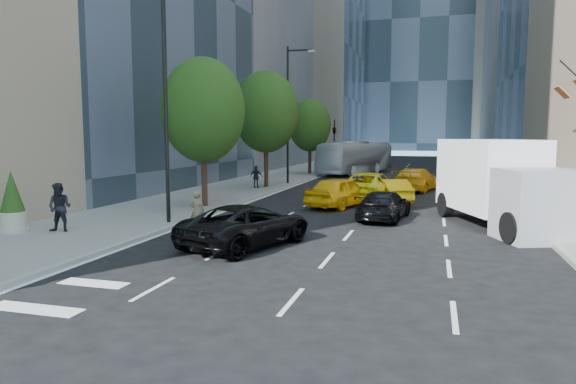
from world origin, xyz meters
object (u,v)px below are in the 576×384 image
(black_sedan_mercedes, at_px, (384,205))
(city_bus, at_px, (356,158))
(black_sedan_lincoln, at_px, (247,225))
(skateboarder, at_px, (197,214))
(box_truck, at_px, (500,183))
(planter_shrub, at_px, (12,203))

(black_sedan_mercedes, distance_m, city_bus, 26.89)
(black_sedan_lincoln, distance_m, city_bus, 33.21)
(skateboarder, distance_m, city_bus, 31.76)
(black_sedan_mercedes, distance_m, box_truck, 4.87)
(skateboarder, distance_m, planter_shrub, 6.82)
(city_bus, bearing_deg, box_truck, -52.23)
(black_sedan_lincoln, distance_m, black_sedan_mercedes, 7.85)
(skateboarder, xyz_separation_m, box_truck, (11.17, 4.80, 1.03))
(black_sedan_lincoln, xyz_separation_m, black_sedan_mercedes, (3.93, 6.80, -0.07))
(black_sedan_mercedes, xyz_separation_m, planter_shrub, (-12.93, -7.49, 0.60))
(skateboarder, height_order, black_sedan_lincoln, skateboarder)
(black_sedan_mercedes, distance_m, planter_shrub, 14.96)
(black_sedan_lincoln, bearing_deg, skateboarder, -10.74)
(skateboarder, bearing_deg, black_sedan_lincoln, 139.25)
(black_sedan_lincoln, height_order, planter_shrub, planter_shrub)
(planter_shrub, bearing_deg, box_truck, 21.52)
(city_bus, xyz_separation_m, planter_shrub, (-7.80, -33.88, -0.34))
(planter_shrub, bearing_deg, black_sedan_lincoln, 4.43)
(black_sedan_lincoln, relative_size, city_bus, 0.45)
(box_truck, distance_m, planter_shrub, 18.95)
(black_sedan_mercedes, height_order, city_bus, city_bus)
(planter_shrub, bearing_deg, black_sedan_mercedes, 30.09)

